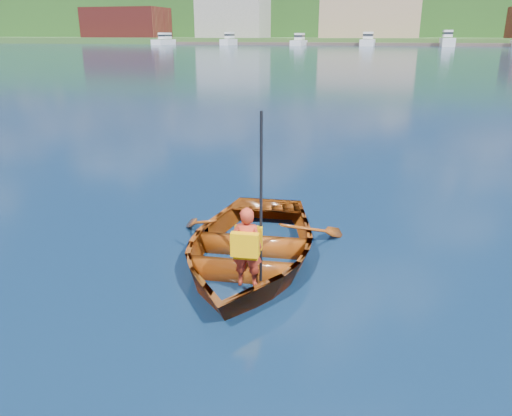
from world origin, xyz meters
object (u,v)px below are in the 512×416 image
object	(u,v)px
rowboat	(249,246)
marina_yachts	(426,41)
child_paddler	(247,246)
dock	(410,44)

from	to	relation	value
rowboat	marina_yachts	world-z (taller)	marina_yachts
child_paddler	rowboat	bearing A→B (deg)	104.52
dock	marina_yachts	bearing A→B (deg)	-50.14
child_paddler	dock	world-z (taller)	child_paddler
rowboat	child_paddler	size ratio (longest dim) A/B	1.85
child_paddler	marina_yachts	world-z (taller)	marina_yachts
rowboat	marina_yachts	bearing A→B (deg)	86.07
rowboat	dock	distance (m)	148.35
marina_yachts	child_paddler	bearing A→B (deg)	-93.82
rowboat	marina_yachts	size ratio (longest dim) A/B	0.03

